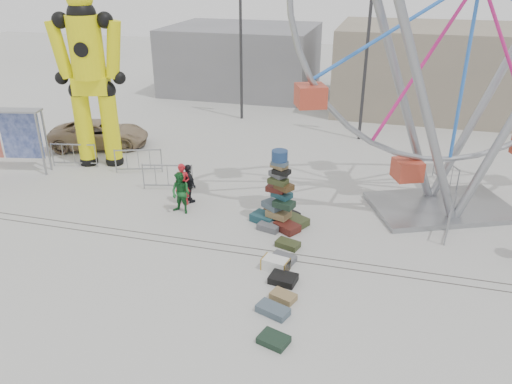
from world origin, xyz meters
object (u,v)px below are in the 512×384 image
(lamp_post_right, at_px, (369,51))
(barricade_wheel_front, at_px, (450,218))
(crash_test_dummy, at_px, (90,72))
(pedestrian_black, at_px, (189,184))
(steamer_trunk, at_px, (276,264))
(ferris_wheel, at_px, (475,11))
(barricade_dummy_b, at_px, (138,161))
(parked_suv, at_px, (99,134))
(barricade_dummy_a, at_px, (74,155))
(pedestrian_red, at_px, (183,184))
(lamp_post_left, at_px, (242,40))
(suitcase_tower, at_px, (279,204))
(barricade_dummy_c, at_px, (168,177))
(pedestrian_green, at_px, (181,193))
(barricade_wheel_back, at_px, (445,173))

(lamp_post_right, distance_m, barricade_wheel_front, 10.65)
(lamp_post_right, relative_size, crash_test_dummy, 1.01)
(barricade_wheel_front, distance_m, pedestrian_black, 9.50)
(crash_test_dummy, xyz_separation_m, steamer_trunk, (9.64, -6.36, -3.99))
(crash_test_dummy, height_order, ferris_wheel, ferris_wheel)
(barricade_dummy_b, height_order, pedestrian_black, pedestrian_black)
(steamer_trunk, bearing_deg, parked_suv, 153.89)
(barricade_dummy_a, bearing_deg, pedestrian_red, -31.53)
(lamp_post_left, height_order, barricade_dummy_b, lamp_post_left)
(barricade_dummy_a, bearing_deg, barricade_dummy_b, -9.60)
(suitcase_tower, relative_size, barricade_wheel_front, 1.39)
(pedestrian_black, bearing_deg, barricade_dummy_c, 2.48)
(ferris_wheel, xyz_separation_m, barricade_dummy_c, (-10.65, -0.97, -6.50))
(barricade_wheel_front, xyz_separation_m, pedestrian_red, (-9.66, -0.31, 0.26))
(ferris_wheel, bearing_deg, barricade_dummy_a, 155.68)
(barricade_dummy_b, xyz_separation_m, barricade_dummy_c, (1.97, -1.31, 0.00))
(ferris_wheel, distance_m, pedestrian_red, 11.57)
(barricade_dummy_c, distance_m, pedestrian_green, 2.24)
(pedestrian_black, bearing_deg, crash_test_dummy, 10.54)
(steamer_trunk, bearing_deg, barricade_dummy_b, 153.51)
(pedestrian_red, height_order, pedestrian_green, pedestrian_red)
(suitcase_tower, bearing_deg, barricade_wheel_front, 33.61)
(ferris_wheel, distance_m, steamer_trunk, 10.19)
(suitcase_tower, height_order, steamer_trunk, suitcase_tower)
(ferris_wheel, relative_size, pedestrian_black, 9.24)
(pedestrian_red, relative_size, pedestrian_black, 1.05)
(barricade_dummy_a, bearing_deg, pedestrian_black, -29.45)
(barricade_wheel_back, xyz_separation_m, pedestrian_red, (-9.80, -4.44, 0.26))
(suitcase_tower, bearing_deg, lamp_post_right, 102.65)
(lamp_post_left, xyz_separation_m, steamer_trunk, (5.41, -15.00, -4.29))
(barricade_dummy_b, xyz_separation_m, pedestrian_red, (3.09, -2.39, 0.26))
(steamer_trunk, xyz_separation_m, barricade_dummy_b, (-7.51, 5.87, 0.36))
(barricade_wheel_front, bearing_deg, pedestrian_red, 102.93)
(barricade_dummy_c, distance_m, pedestrian_black, 1.57)
(lamp_post_right, bearing_deg, pedestrian_black, -122.12)
(suitcase_tower, distance_m, steamer_trunk, 2.98)
(crash_test_dummy, relative_size, barricade_dummy_c, 3.97)
(lamp_post_left, distance_m, parked_suv, 9.40)
(pedestrian_green, distance_m, pedestrian_black, 0.90)
(lamp_post_right, bearing_deg, parked_suv, -160.04)
(barricade_dummy_c, bearing_deg, lamp_post_right, 36.84)
(ferris_wheel, distance_m, barricade_wheel_front, 6.73)
(pedestrian_black, bearing_deg, pedestrian_red, 86.87)
(crash_test_dummy, distance_m, barricade_dummy_c, 5.76)
(lamp_post_right, distance_m, barricade_dummy_a, 14.76)
(suitcase_tower, distance_m, barricade_dummy_b, 7.59)
(crash_test_dummy, relative_size, ferris_wheel, 0.55)
(lamp_post_right, bearing_deg, barricade_dummy_a, -149.46)
(lamp_post_right, xyz_separation_m, barricade_wheel_front, (3.65, -9.20, -3.93))
(barricade_dummy_c, xyz_separation_m, pedestrian_black, (1.28, -0.88, 0.22))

